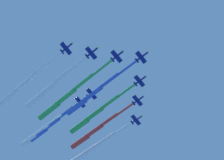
{
  "coord_description": "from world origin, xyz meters",
  "views": [
    {
      "loc": [
        -62.9,
        54.07,
        4.39
      ],
      "look_at": [
        0.0,
        0.0,
        158.76
      ],
      "focal_mm": 45.16,
      "sensor_mm": 36.0,
      "label": 1
    }
  ],
  "objects_px": {
    "jet_lead": "(92,95)",
    "jet_starboard_inner": "(65,98)",
    "jet_port_mid": "(94,131)",
    "jet_starboard_outer": "(22,85)",
    "jet_trail_port": "(51,124)",
    "jet_trail_starboard": "(42,130)",
    "jet_port_outer": "(92,149)",
    "jet_port_inner": "(94,115)",
    "jet_starboard_mid": "(48,88)"
  },
  "relations": [
    {
      "from": "jet_lead",
      "to": "jet_port_mid",
      "type": "bearing_deg",
      "value": -41.54
    },
    {
      "from": "jet_trail_port",
      "to": "jet_port_inner",
      "type": "bearing_deg",
      "value": -149.07
    },
    {
      "from": "jet_trail_starboard",
      "to": "jet_starboard_mid",
      "type": "bearing_deg",
      "value": 153.5
    },
    {
      "from": "jet_port_inner",
      "to": "jet_port_mid",
      "type": "bearing_deg",
      "value": -38.74
    },
    {
      "from": "jet_starboard_mid",
      "to": "jet_starboard_outer",
      "type": "xyz_separation_m",
      "value": [
        10.17,
        13.25,
        2.04
      ]
    },
    {
      "from": "jet_port_inner",
      "to": "jet_starboard_mid",
      "type": "relative_size",
      "value": 1.06
    },
    {
      "from": "jet_starboard_inner",
      "to": "jet_port_outer",
      "type": "distance_m",
      "value": 46.39
    },
    {
      "from": "jet_lead",
      "to": "jet_starboard_outer",
      "type": "relative_size",
      "value": 1.05
    },
    {
      "from": "jet_port_mid",
      "to": "jet_port_inner",
      "type": "bearing_deg",
      "value": 141.26
    },
    {
      "from": "jet_port_inner",
      "to": "jet_lead",
      "type": "bearing_deg",
      "value": 135.54
    },
    {
      "from": "jet_lead",
      "to": "jet_port_outer",
      "type": "height_order",
      "value": "jet_lead"
    },
    {
      "from": "jet_trail_starboard",
      "to": "jet_port_inner",
      "type": "bearing_deg",
      "value": -152.92
    },
    {
      "from": "jet_trail_port",
      "to": "jet_port_mid",
      "type": "bearing_deg",
      "value": -121.2
    },
    {
      "from": "jet_port_inner",
      "to": "jet_trail_port",
      "type": "xyz_separation_m",
      "value": [
        26.96,
        16.15,
        2.58
      ]
    },
    {
      "from": "jet_lead",
      "to": "jet_trail_starboard",
      "type": "height_order",
      "value": "jet_trail_starboard"
    },
    {
      "from": "jet_trail_port",
      "to": "jet_trail_starboard",
      "type": "bearing_deg",
      "value": 12.81
    },
    {
      "from": "jet_port_mid",
      "to": "jet_trail_starboard",
      "type": "xyz_separation_m",
      "value": [
        23.75,
        27.33,
        1.52
      ]
    },
    {
      "from": "jet_starboard_inner",
      "to": "jet_port_outer",
      "type": "relative_size",
      "value": 1.1
    },
    {
      "from": "jet_port_inner",
      "to": "jet_trail_starboard",
      "type": "relative_size",
      "value": 1.06
    },
    {
      "from": "jet_starboard_mid",
      "to": "jet_trail_port",
      "type": "height_order",
      "value": "jet_trail_port"
    },
    {
      "from": "jet_starboard_outer",
      "to": "jet_trail_starboard",
      "type": "xyz_separation_m",
      "value": [
        23.04,
        -29.81,
        1.65
      ]
    },
    {
      "from": "jet_starboard_inner",
      "to": "jet_starboard_outer",
      "type": "relative_size",
      "value": 1.12
    },
    {
      "from": "jet_starboard_inner",
      "to": "jet_starboard_outer",
      "type": "distance_m",
      "value": 27.54
    },
    {
      "from": "jet_port_outer",
      "to": "jet_trail_starboard",
      "type": "distance_m",
      "value": 37.61
    },
    {
      "from": "jet_lead",
      "to": "jet_starboard_inner",
      "type": "bearing_deg",
      "value": 48.53
    },
    {
      "from": "jet_port_mid",
      "to": "jet_starboard_outer",
      "type": "height_order",
      "value": "jet_port_mid"
    },
    {
      "from": "jet_port_inner",
      "to": "jet_port_outer",
      "type": "xyz_separation_m",
      "value": [
        23.84,
        -17.69,
        0.33
      ]
    },
    {
      "from": "jet_lead",
      "to": "jet_starboard_mid",
      "type": "relative_size",
      "value": 1.1
    },
    {
      "from": "jet_port_mid",
      "to": "jet_trail_starboard",
      "type": "height_order",
      "value": "jet_trail_starboard"
    },
    {
      "from": "jet_port_outer",
      "to": "jet_starboard_outer",
      "type": "bearing_deg",
      "value": 100.01
    },
    {
      "from": "jet_lead",
      "to": "jet_trail_port",
      "type": "bearing_deg",
      "value": 9.48
    },
    {
      "from": "jet_starboard_mid",
      "to": "jet_port_outer",
      "type": "bearing_deg",
      "value": -67.43
    },
    {
      "from": "jet_port_mid",
      "to": "jet_port_outer",
      "type": "relative_size",
      "value": 0.99
    },
    {
      "from": "jet_lead",
      "to": "jet_port_outer",
      "type": "distance_m",
      "value": 43.86
    },
    {
      "from": "jet_lead",
      "to": "jet_starboard_outer",
      "type": "bearing_deg",
      "value": 59.39
    },
    {
      "from": "jet_port_mid",
      "to": "jet_starboard_outer",
      "type": "xyz_separation_m",
      "value": [
        0.72,
        57.13,
        -0.12
      ]
    },
    {
      "from": "jet_starboard_inner",
      "to": "jet_trail_port",
      "type": "xyz_separation_m",
      "value": [
        25.8,
        -6.6,
        3.74
      ]
    },
    {
      "from": "jet_starboard_outer",
      "to": "jet_trail_starboard",
      "type": "relative_size",
      "value": 1.05
    },
    {
      "from": "jet_starboard_inner",
      "to": "jet_port_mid",
      "type": "relative_size",
      "value": 1.11
    },
    {
      "from": "jet_trail_port",
      "to": "jet_trail_starboard",
      "type": "height_order",
      "value": "jet_trail_starboard"
    },
    {
      "from": "jet_lead",
      "to": "jet_starboard_outer",
      "type": "xyz_separation_m",
      "value": [
        22.43,
        37.9,
        -1.27
      ]
    },
    {
      "from": "jet_port_outer",
      "to": "jet_trail_starboard",
      "type": "relative_size",
      "value": 1.07
    },
    {
      "from": "jet_starboard_outer",
      "to": "jet_lead",
      "type": "bearing_deg",
      "value": -120.61
    },
    {
      "from": "jet_starboard_outer",
      "to": "jet_starboard_inner",
      "type": "bearing_deg",
      "value": -113.89
    },
    {
      "from": "jet_lead",
      "to": "jet_trail_starboard",
      "type": "distance_m",
      "value": 46.18
    },
    {
      "from": "jet_lead",
      "to": "jet_port_outer",
      "type": "xyz_separation_m",
      "value": [
        33.99,
        -27.64,
        -1.95
      ]
    },
    {
      "from": "jet_port_outer",
      "to": "jet_starboard_outer",
      "type": "relative_size",
      "value": 1.02
    },
    {
      "from": "jet_trail_port",
      "to": "jet_trail_starboard",
      "type": "relative_size",
      "value": 1.04
    },
    {
      "from": "jet_starboard_inner",
      "to": "jet_starboard_outer",
      "type": "height_order",
      "value": "jet_starboard_outer"
    },
    {
      "from": "jet_port_inner",
      "to": "jet_trail_port",
      "type": "bearing_deg",
      "value": 30.93
    }
  ]
}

